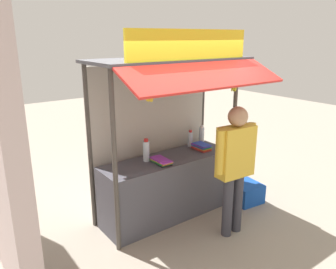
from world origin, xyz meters
name	(u,v)px	position (x,y,z in m)	size (l,w,h in m)	color
ground_plane	(168,214)	(0.00, 0.00, 0.00)	(20.00, 20.00, 0.00)	#9E9384
stall_counter	(168,187)	(0.00, 0.00, 0.45)	(1.98, 0.61, 0.89)	#4C4C56
stall_structure	(165,110)	(0.00, 0.07, 1.57)	(2.18, 1.43, 2.63)	#4C4742
water_bottle_far_right	(146,151)	(-0.30, 0.10, 1.04)	(0.09, 0.09, 0.32)	silver
water_bottle_rear_center	(202,135)	(0.82, 0.21, 1.03)	(0.09, 0.09, 0.31)	silver
water_bottle_far_left	(190,139)	(0.59, 0.21, 1.01)	(0.07, 0.07, 0.27)	silver
magazine_stack_front_left	(161,161)	(-0.19, -0.09, 0.92)	(0.21, 0.33, 0.06)	black
magazine_stack_mid_right	(201,147)	(0.63, 0.00, 0.94)	(0.20, 0.30, 0.09)	red
banana_bunch_rightmost	(205,84)	(0.28, -0.41, 1.96)	(0.11, 0.10, 0.27)	#332D23
banana_bunch_inner_left	(150,95)	(-0.56, -0.40, 1.90)	(0.10, 0.11, 0.32)	#332D23
banana_bunch_leftmost	(181,87)	(-0.11, -0.40, 1.95)	(0.11, 0.12, 0.27)	#332D23
banana_bunch_inner_right	(234,85)	(0.83, -0.40, 1.90)	(0.09, 0.10, 0.34)	#332D23
vendor_person	(235,160)	(0.41, -0.88, 1.04)	(0.66, 0.25, 1.73)	#383842
plastic_crate	(246,192)	(1.24, -0.40, 0.15)	(0.43, 0.43, 0.30)	#194CB2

